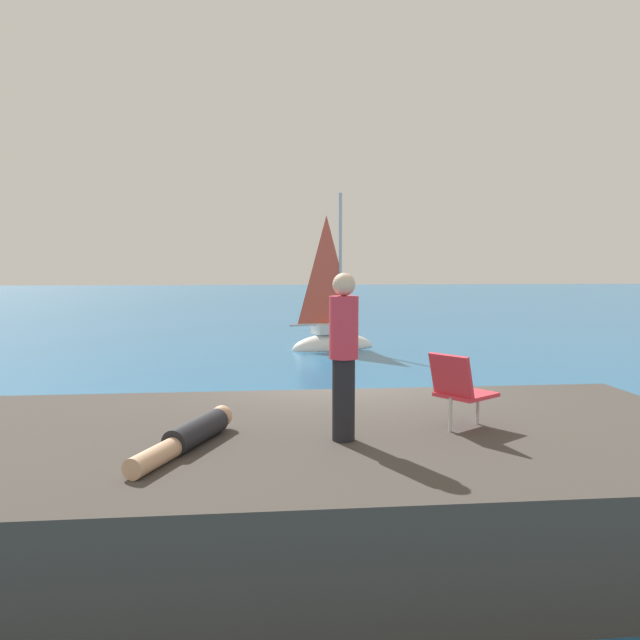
% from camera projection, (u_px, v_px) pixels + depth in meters
% --- Properties ---
extents(ground_plane, '(160.00, 160.00, 0.00)m').
position_uv_depth(ground_plane, '(338.00, 451.00, 9.49)').
color(ground_plane, '#236093').
extents(shore_ledge, '(8.44, 4.37, 1.08)m').
position_uv_depth(shore_ledge, '(331.00, 480.00, 6.61)').
color(shore_ledge, '#423D38').
rests_on(shore_ledge, ground).
extents(boulder_seaward, '(1.17, 0.91, 0.79)m').
position_uv_depth(boulder_seaward, '(385.00, 457.00, 9.20)').
color(boulder_seaward, '#3A3634').
rests_on(boulder_seaward, ground).
extents(boulder_inland, '(1.18, 0.99, 0.72)m').
position_uv_depth(boulder_inland, '(560.00, 463.00, 8.92)').
color(boulder_inland, '#3F4133').
rests_on(boulder_inland, ground).
extents(sailboat_near, '(3.12, 2.03, 5.64)m').
position_uv_depth(sailboat_near, '(332.00, 339.00, 21.15)').
color(sailboat_near, white).
rests_on(sailboat_near, ground).
extents(person_sunbather, '(0.80, 1.68, 0.25)m').
position_uv_depth(person_sunbather, '(190.00, 435.00, 5.92)').
color(person_sunbather, black).
rests_on(person_sunbather, shore_ledge).
extents(person_standing, '(0.28, 0.28, 1.62)m').
position_uv_depth(person_standing, '(344.00, 352.00, 6.09)').
color(person_standing, black).
rests_on(person_standing, shore_ledge).
extents(beach_chair, '(0.76, 0.74, 0.80)m').
position_uv_depth(beach_chair, '(460.00, 387.00, 6.54)').
color(beach_chair, '#E03342').
rests_on(beach_chair, shore_ledge).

